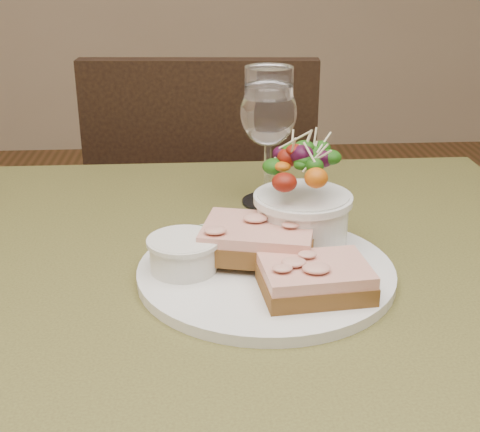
{
  "coord_description": "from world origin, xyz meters",
  "views": [
    {
      "loc": [
        -0.06,
        -0.65,
        1.09
      ],
      "look_at": [
        -0.01,
        0.02,
        0.81
      ],
      "focal_mm": 50.0,
      "sensor_mm": 36.0,
      "label": 1
    }
  ],
  "objects": [
    {
      "name": "cafe_table",
      "position": [
        0.0,
        0.0,
        0.65
      ],
      "size": [
        0.8,
        0.8,
        0.75
      ],
      "color": "#443F1D",
      "rests_on": "ground"
    },
    {
      "name": "garnish",
      "position": [
        -0.06,
        0.06,
        0.77
      ],
      "size": [
        0.05,
        0.04,
        0.02
      ],
      "color": "#133E0B",
      "rests_on": "dinner_plate"
    },
    {
      "name": "sandwich_back",
      "position": [
        0.01,
        0.01,
        0.79
      ],
      "size": [
        0.14,
        0.12,
        0.03
      ],
      "rotation": [
        0.0,
        0.0,
        -0.24
      ],
      "color": "#4E2C14",
      "rests_on": "dinner_plate"
    },
    {
      "name": "dinner_plate",
      "position": [
        0.01,
        -0.01,
        0.76
      ],
      "size": [
        0.28,
        0.28,
        0.01
      ],
      "primitive_type": "cylinder",
      "color": "white",
      "rests_on": "cafe_table"
    },
    {
      "name": "salad_bowl",
      "position": [
        0.06,
        0.05,
        0.82
      ],
      "size": [
        0.1,
        0.1,
        0.13
      ],
      "color": "white",
      "rests_on": "dinner_plate"
    },
    {
      "name": "ramekin",
      "position": [
        -0.07,
        -0.01,
        0.78
      ],
      "size": [
        0.07,
        0.07,
        0.04
      ],
      "color": "silver",
      "rests_on": "dinner_plate"
    },
    {
      "name": "chair_far",
      "position": [
        -0.04,
        0.68,
        0.29
      ],
      "size": [
        0.45,
        0.45,
        0.9
      ],
      "rotation": [
        0.0,
        0.0,
        3.07
      ],
      "color": "black",
      "rests_on": "ground"
    },
    {
      "name": "sandwich_front",
      "position": [
        0.06,
        -0.07,
        0.78
      ],
      "size": [
        0.11,
        0.09,
        0.03
      ],
      "rotation": [
        0.0,
        0.0,
        0.1
      ],
      "color": "#4E2C14",
      "rests_on": "dinner_plate"
    },
    {
      "name": "wine_glass",
      "position": [
        0.04,
        0.21,
        0.87
      ],
      "size": [
        0.08,
        0.08,
        0.18
      ],
      "color": "white",
      "rests_on": "cafe_table"
    }
  ]
}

